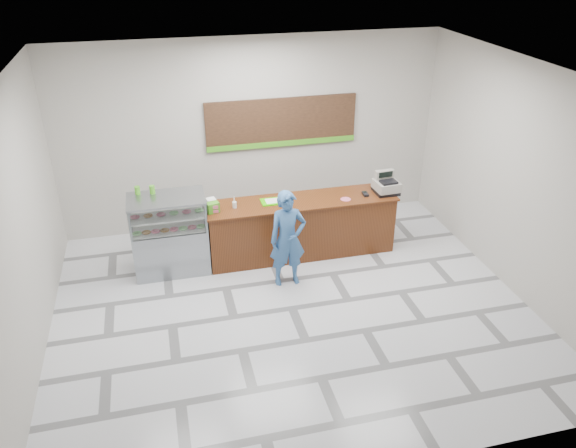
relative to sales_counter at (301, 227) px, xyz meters
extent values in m
plane|color=silver|center=(-0.55, -1.55, -0.52)|extent=(7.00, 7.00, 0.00)
plane|color=#B1ACA3|center=(-0.55, 1.45, 1.23)|extent=(7.00, 0.00, 7.00)
plane|color=silver|center=(-0.55, -1.55, 2.98)|extent=(7.00, 7.00, 0.00)
cube|color=#5D2910|center=(0.00, 0.00, -0.02)|extent=(3.20, 0.70, 1.00)
cube|color=#5D2910|center=(0.00, 0.00, 0.50)|extent=(3.26, 0.76, 0.03)
cube|color=gray|center=(-2.22, 0.00, -0.12)|extent=(1.20, 0.70, 0.80)
cube|color=white|center=(-2.22, 0.00, 0.53)|extent=(1.20, 0.70, 0.50)
cube|color=gray|center=(-2.22, 0.00, 0.80)|extent=(1.22, 0.72, 0.03)
cube|color=silver|center=(-2.22, 0.00, 0.30)|extent=(1.14, 0.64, 0.02)
cube|color=silver|center=(-2.22, 0.00, 0.54)|extent=(1.14, 0.64, 0.02)
torus|color=#8ADE80|center=(-2.72, -0.10, 0.34)|extent=(0.15, 0.15, 0.05)
torus|color=#A86D33|center=(-2.58, -0.10, 0.34)|extent=(0.15, 0.15, 0.05)
torus|color=#DB5E7D|center=(-2.43, -0.10, 0.34)|extent=(0.15, 0.15, 0.05)
torus|color=#A86D33|center=(-2.29, -0.10, 0.34)|extent=(0.15, 0.15, 0.05)
torus|color=#DB5E7D|center=(-2.15, -0.10, 0.34)|extent=(0.15, 0.15, 0.05)
torus|color=#8ADE80|center=(-2.01, -0.10, 0.34)|extent=(0.15, 0.15, 0.05)
torus|color=#DB5E7D|center=(-1.86, -0.10, 0.34)|extent=(0.15, 0.15, 0.05)
torus|color=#8ADE80|center=(-1.72, -0.10, 0.34)|extent=(0.15, 0.15, 0.05)
torus|color=#DB5E7D|center=(-2.72, 0.05, 0.58)|extent=(0.15, 0.15, 0.05)
torus|color=#A86D33|center=(-2.52, 0.05, 0.58)|extent=(0.15, 0.15, 0.05)
torus|color=#DB5E7D|center=(-2.32, 0.05, 0.58)|extent=(0.15, 0.15, 0.05)
torus|color=#8ADE80|center=(-2.12, 0.05, 0.58)|extent=(0.15, 0.15, 0.05)
torus|color=#DB5E7D|center=(-1.92, 0.05, 0.58)|extent=(0.15, 0.15, 0.05)
torus|color=#8ADE80|center=(-1.72, 0.05, 0.58)|extent=(0.15, 0.15, 0.05)
cube|color=black|center=(0.00, 1.41, 1.43)|extent=(2.80, 0.05, 0.90)
cube|color=#46A01E|center=(0.00, 1.38, 1.03)|extent=(2.80, 0.02, 0.10)
cube|color=black|center=(1.50, -0.06, 0.54)|extent=(0.39, 0.39, 0.06)
cube|color=gray|center=(1.50, -0.06, 0.65)|extent=(0.42, 0.43, 0.16)
cube|color=black|center=(1.50, -0.14, 0.75)|extent=(0.28, 0.21, 0.04)
cube|color=gray|center=(1.50, 0.06, 0.81)|extent=(0.34, 0.12, 0.16)
cube|color=black|center=(1.50, 0.00, 0.82)|extent=(0.25, 0.03, 0.10)
cube|color=black|center=(1.12, -0.07, 0.53)|extent=(0.09, 0.17, 0.04)
cube|color=#37DD00|center=(-0.49, 0.05, 0.52)|extent=(0.39, 0.28, 0.02)
cube|color=white|center=(-0.46, 0.05, 0.53)|extent=(0.28, 0.19, 0.00)
cube|color=white|center=(-1.50, 0.15, 0.58)|extent=(0.17, 0.17, 0.13)
cylinder|color=silver|center=(-1.14, -0.01, 0.57)|extent=(0.07, 0.07, 0.11)
cube|color=#46A01E|center=(-1.50, -0.09, 0.60)|extent=(0.22, 0.17, 0.17)
cylinder|color=#DB5E7D|center=(0.74, -0.15, 0.52)|extent=(0.18, 0.18, 0.00)
cylinder|color=#46A01E|center=(-2.64, 0.24, 0.88)|extent=(0.09, 0.09, 0.13)
cylinder|color=#46A01E|center=(-2.41, 0.21, 0.88)|extent=(0.09, 0.09, 0.13)
imported|color=#336097|center=(-0.44, -0.83, 0.28)|extent=(0.59, 0.39, 1.59)
camera|label=1|loc=(-2.26, -8.22, 4.60)|focal=35.00mm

